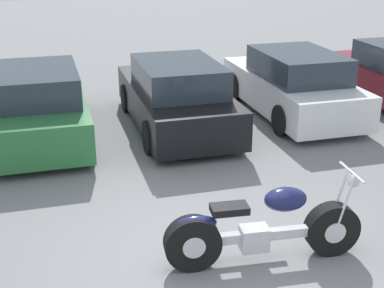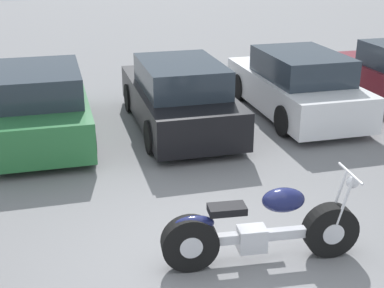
{
  "view_description": "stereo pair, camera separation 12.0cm",
  "coord_description": "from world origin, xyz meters",
  "px_view_note": "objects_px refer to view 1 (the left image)",
  "views": [
    {
      "loc": [
        -1.85,
        -5.37,
        3.73
      ],
      "look_at": [
        0.15,
        1.72,
        0.85
      ],
      "focal_mm": 50.0,
      "sensor_mm": 36.0,
      "label": 1
    },
    {
      "loc": [
        -1.73,
        -5.4,
        3.73
      ],
      "look_at": [
        0.15,
        1.72,
        0.85
      ],
      "focal_mm": 50.0,
      "sensor_mm": 36.0,
      "label": 2
    }
  ],
  "objects_px": {
    "motorcycle": "(262,229)",
    "parked_car_black": "(176,97)",
    "parked_car_white": "(293,85)",
    "parked_car_green": "(39,105)"
  },
  "relations": [
    {
      "from": "parked_car_green",
      "to": "parked_car_white",
      "type": "xyz_separation_m",
      "value": [
        5.42,
        0.07,
        0.0
      ]
    },
    {
      "from": "motorcycle",
      "to": "parked_car_black",
      "type": "xyz_separation_m",
      "value": [
        0.2,
        5.02,
        0.22
      ]
    },
    {
      "from": "parked_car_green",
      "to": "parked_car_black",
      "type": "height_order",
      "value": "same"
    },
    {
      "from": "motorcycle",
      "to": "parked_car_black",
      "type": "distance_m",
      "value": 5.03
    },
    {
      "from": "motorcycle",
      "to": "parked_car_green",
      "type": "distance_m",
      "value": 5.76
    },
    {
      "from": "parked_car_green",
      "to": "parked_car_black",
      "type": "xyz_separation_m",
      "value": [
        2.71,
        -0.15,
        0.0
      ]
    },
    {
      "from": "parked_car_green",
      "to": "motorcycle",
      "type": "bearing_deg",
      "value": -64.14
    },
    {
      "from": "parked_car_green",
      "to": "parked_car_white",
      "type": "height_order",
      "value": "same"
    },
    {
      "from": "parked_car_black",
      "to": "parked_car_white",
      "type": "bearing_deg",
      "value": 4.72
    },
    {
      "from": "motorcycle",
      "to": "parked_car_white",
      "type": "distance_m",
      "value": 6.01
    }
  ]
}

